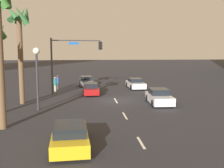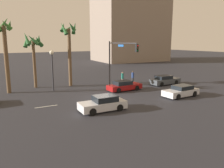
% 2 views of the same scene
% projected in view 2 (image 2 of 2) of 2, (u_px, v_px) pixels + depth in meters
% --- Properties ---
extents(ground_plane, '(220.00, 220.00, 0.00)m').
position_uv_depth(ground_plane, '(104.00, 98.00, 25.07)').
color(ground_plane, '#28282D').
extents(lane_stripe_2, '(2.22, 0.14, 0.01)m').
position_uv_depth(lane_stripe_2, '(46.00, 106.00, 21.97)').
color(lane_stripe_2, silver).
rests_on(lane_stripe_2, ground_plane).
extents(lane_stripe_3, '(2.58, 0.14, 0.01)m').
position_uv_depth(lane_stripe_3, '(103.00, 99.00, 24.98)').
color(lane_stripe_3, silver).
rests_on(lane_stripe_3, ground_plane).
extents(car_0, '(4.47, 2.07, 1.29)m').
position_uv_depth(car_0, '(181.00, 91.00, 25.92)').
color(car_0, silver).
rests_on(car_0, ground_plane).
extents(car_1, '(4.38, 2.08, 1.39)m').
position_uv_depth(car_1, '(103.00, 104.00, 20.65)').
color(car_1, silver).
rests_on(car_1, ground_plane).
extents(car_3, '(4.72, 1.97, 1.35)m').
position_uv_depth(car_3, '(165.00, 80.00, 33.02)').
color(car_3, '#474C51').
rests_on(car_3, ground_plane).
extents(car_4, '(4.60, 1.85, 1.30)m').
position_uv_depth(car_4, '(124.00, 86.00, 29.00)').
color(car_4, maroon).
rests_on(car_4, ground_plane).
extents(traffic_signal, '(1.10, 5.86, 6.29)m').
position_uv_depth(traffic_signal, '(118.00, 56.00, 30.57)').
color(traffic_signal, '#38383D').
rests_on(traffic_signal, ground_plane).
extents(streetlamp, '(0.56, 0.56, 5.17)m').
position_uv_depth(streetlamp, '(52.00, 62.00, 28.41)').
color(streetlamp, '#2D2D33').
rests_on(streetlamp, ground_plane).
extents(pedestrian_0, '(0.43, 0.43, 1.78)m').
position_uv_depth(pedestrian_0, '(133.00, 77.00, 34.49)').
color(pedestrian_0, '#333338').
rests_on(pedestrian_0, ground_plane).
extents(pedestrian_1, '(0.50, 0.50, 1.75)m').
position_uv_depth(pedestrian_1, '(122.00, 77.00, 33.74)').
color(pedestrian_1, '#B2A58C').
rests_on(pedestrian_1, ground_plane).
extents(palm_tree_0, '(2.53, 2.35, 8.97)m').
position_uv_depth(palm_tree_0, '(69.00, 41.00, 31.00)').
color(palm_tree_0, brown).
rests_on(palm_tree_0, ground_plane).
extents(palm_tree_1, '(2.46, 2.43, 9.20)m').
position_uv_depth(palm_tree_1, '(4.00, 41.00, 26.58)').
color(palm_tree_1, brown).
rests_on(palm_tree_1, ground_plane).
extents(palm_tree_2, '(2.78, 2.75, 7.55)m').
position_uv_depth(palm_tree_2, '(33.00, 45.00, 29.87)').
color(palm_tree_2, brown).
rests_on(palm_tree_2, ground_plane).
extents(building_1, '(21.72, 17.11, 33.28)m').
position_uv_depth(building_1, '(130.00, 8.00, 70.40)').
color(building_1, gray).
rests_on(building_1, ground_plane).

